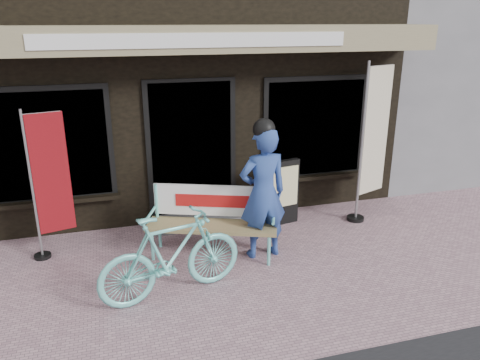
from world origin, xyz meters
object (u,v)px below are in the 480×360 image
object	(u,v)px
bench	(213,216)
person	(263,191)
menu_stand	(283,192)
nobori_cream	(373,140)
nobori_red	(49,182)
bicycle	(171,255)

from	to	relation	value
bench	person	xyz separation A→B (m)	(0.62, -0.23, 0.37)
menu_stand	person	bearing A→B (deg)	-136.74
bench	nobori_cream	distance (m)	2.77
bench	nobori_cream	world-z (taller)	nobori_cream
person	nobori_cream	bearing A→B (deg)	16.62
nobori_red	nobori_cream	bearing A→B (deg)	-14.72
person	nobori_red	distance (m)	2.75
menu_stand	bench	bearing A→B (deg)	-164.07
person	nobori_red	xyz separation A→B (m)	(-2.64, 0.76, 0.11)
bench	bicycle	size ratio (longest dim) A/B	1.03
bicycle	nobori_red	bearing A→B (deg)	30.38
person	nobori_cream	distance (m)	2.17
nobori_red	menu_stand	size ratio (longest dim) A/B	1.95
bicycle	nobori_red	world-z (taller)	nobori_red
nobori_red	bench	bearing A→B (deg)	-29.38
bench	bicycle	world-z (taller)	bicycle
bench	menu_stand	world-z (taller)	menu_stand
bench	menu_stand	size ratio (longest dim) A/B	1.72
bicycle	menu_stand	distance (m)	2.44
bench	nobori_red	distance (m)	2.15
person	nobori_cream	xyz separation A→B (m)	(2.01, 0.76, 0.35)
person	menu_stand	distance (m)	1.13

